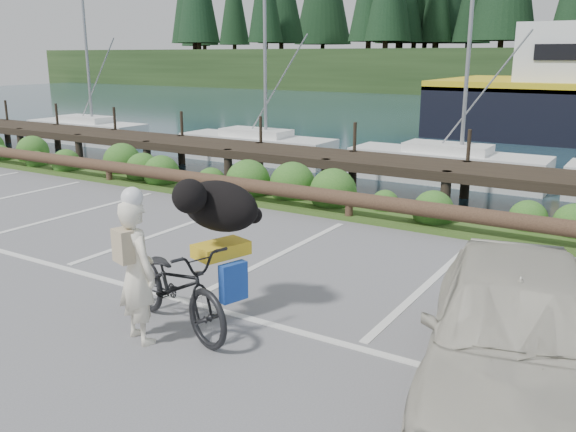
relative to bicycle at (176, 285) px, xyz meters
name	(u,v)px	position (x,y,z in m)	size (l,w,h in m)	color
ground	(205,292)	(-0.46, 1.08, -0.56)	(72.00, 72.00, 0.00)	slate
vegetation_strip	(363,211)	(-0.46, 6.38, -0.51)	(34.00, 1.60, 0.10)	#3D5B21
log_rail	(349,220)	(-0.46, 5.68, -0.56)	(32.00, 0.30, 0.60)	#443021
bicycle	(176,285)	(0.00, 0.00, 0.00)	(0.74, 2.13, 1.12)	black
cyclist	(137,272)	(-0.14, -0.48, 0.30)	(0.62, 0.41, 1.71)	#F1E8CC
dog	(220,206)	(0.20, 0.65, 0.88)	(1.12, 0.55, 0.64)	black
parked_car	(515,330)	(3.84, 0.55, 0.15)	(1.68, 4.17, 1.42)	beige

